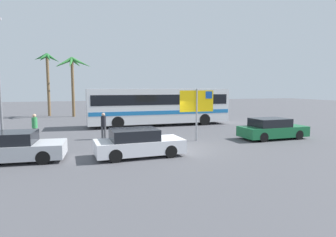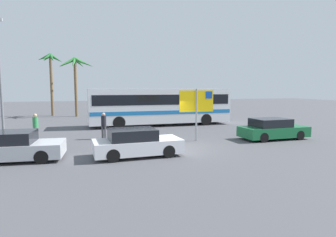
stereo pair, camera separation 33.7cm
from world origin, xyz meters
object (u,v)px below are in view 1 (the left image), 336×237
object	(u,v)px
car_silver	(14,147)
ferry_sign	(197,103)
car_green	(272,129)
pedestrian_crossing_lot	(35,125)
bus_front_coach	(159,105)
car_white	(138,143)
pedestrian_by_bus	(103,124)

from	to	relation	value
car_silver	ferry_sign	bearing A→B (deg)	17.13
ferry_sign	car_green	xyz separation A→B (m)	(4.85, -0.86, -1.69)
pedestrian_crossing_lot	bus_front_coach	bearing A→B (deg)	162.01
bus_front_coach	car_white	world-z (taller)	bus_front_coach
car_green	car_white	xyz separation A→B (m)	(-9.17, -1.98, -0.00)
car_green	car_white	bearing A→B (deg)	-168.57
car_white	pedestrian_crossing_lot	size ratio (longest dim) A/B	2.49
ferry_sign	car_white	world-z (taller)	ferry_sign
ferry_sign	car_silver	world-z (taller)	ferry_sign
car_silver	pedestrian_crossing_lot	distance (m)	4.94
pedestrian_by_bus	pedestrian_crossing_lot	bearing A→B (deg)	104.14
car_silver	pedestrian_crossing_lot	bearing A→B (deg)	91.93
pedestrian_crossing_lot	car_green	bearing A→B (deg)	119.69
ferry_sign	car_white	distance (m)	5.44
pedestrian_crossing_lot	car_silver	bearing A→B (deg)	40.98
car_silver	bus_front_coach	bearing A→B (deg)	50.83
car_green	pedestrian_crossing_lot	size ratio (longest dim) A/B	2.55
car_white	pedestrian_by_bus	size ratio (longest dim) A/B	2.49
ferry_sign	car_silver	distance (m)	10.11
car_white	pedestrian_crossing_lot	xyz separation A→B (m)	(-5.16, 5.68, 0.36)
pedestrian_by_bus	pedestrian_crossing_lot	world-z (taller)	same
ferry_sign	car_silver	bearing A→B (deg)	-167.83
bus_front_coach	ferry_sign	distance (m)	7.79
car_green	car_silver	size ratio (longest dim) A/B	1.00
bus_front_coach	car_white	size ratio (longest dim) A/B	2.90
ferry_sign	car_green	bearing A→B (deg)	-9.83
car_silver	pedestrian_by_bus	distance (m)	6.18
car_green	pedestrian_by_bus	xyz separation A→B (m)	(-10.28, 3.19, 0.36)
ferry_sign	pedestrian_by_bus	xyz separation A→B (m)	(-5.43, 2.33, -1.33)
ferry_sign	pedestrian_crossing_lot	world-z (taller)	ferry_sign
car_silver	pedestrian_by_bus	world-z (taller)	pedestrian_by_bus
car_white	car_silver	bearing A→B (deg)	170.18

